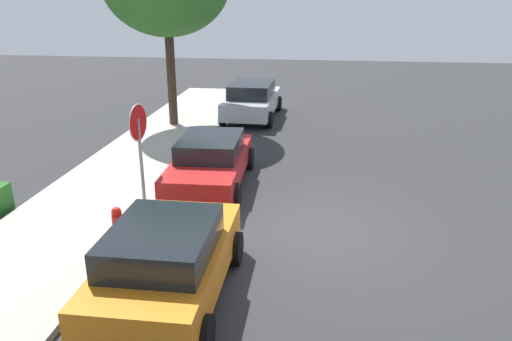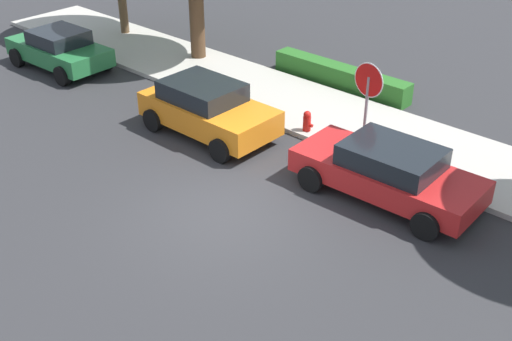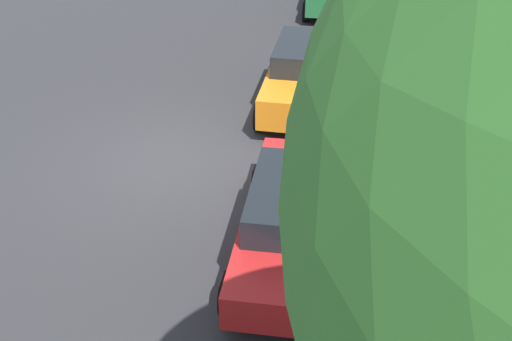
# 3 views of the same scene
# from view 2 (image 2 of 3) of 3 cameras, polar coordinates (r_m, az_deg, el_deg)

# --- Properties ---
(ground_plane) EXTENTS (60.00, 60.00, 0.00)m
(ground_plane) POSITION_cam_2_polar(r_m,az_deg,el_deg) (14.44, -2.96, -3.70)
(ground_plane) COLOR #2D2D30
(sidewalk_curb) EXTENTS (32.00, 3.18, 0.14)m
(sidewalk_curb) POSITION_cam_2_polar(r_m,az_deg,el_deg) (18.19, 9.40, 3.80)
(sidewalk_curb) COLOR #B2ADA3
(sidewalk_curb) RESTS_ON ground_plane
(stop_sign) EXTENTS (0.88, 0.12, 2.53)m
(stop_sign) POSITION_cam_2_polar(r_m,az_deg,el_deg) (16.15, 9.89, 6.85)
(stop_sign) COLOR gray
(stop_sign) RESTS_ON ground_plane
(parked_car_red) EXTENTS (4.39, 2.08, 1.34)m
(parked_car_red) POSITION_cam_2_polar(r_m,az_deg,el_deg) (14.88, 11.64, -0.05)
(parked_car_red) COLOR red
(parked_car_red) RESTS_ON ground_plane
(parked_car_orange) EXTENTS (3.87, 2.02, 1.47)m
(parked_car_orange) POSITION_cam_2_polar(r_m,az_deg,el_deg) (17.50, -4.34, 5.54)
(parked_car_orange) COLOR orange
(parked_car_orange) RESTS_ON ground_plane
(parked_car_green) EXTENTS (3.88, 2.04, 1.35)m
(parked_car_green) POSITION_cam_2_polar(r_m,az_deg,el_deg) (23.02, -17.08, 10.29)
(parked_car_green) COLOR #236B38
(parked_car_green) RESTS_ON ground_plane
(fire_hydrant) EXTENTS (0.30, 0.22, 0.72)m
(fire_hydrant) POSITION_cam_2_polar(r_m,az_deg,el_deg) (17.59, 4.55, 4.23)
(fire_hydrant) COLOR red
(fire_hydrant) RESTS_ON ground_plane
(front_yard_hedge) EXTENTS (4.89, 0.62, 0.69)m
(front_yard_hedge) POSITION_cam_2_polar(r_m,az_deg,el_deg) (20.82, 7.50, 8.27)
(front_yard_hedge) COLOR #286623
(front_yard_hedge) RESTS_ON ground_plane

